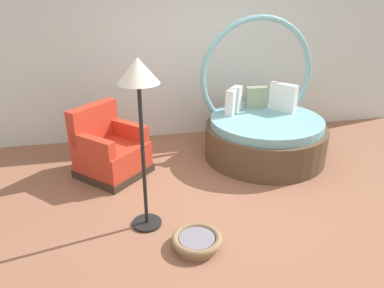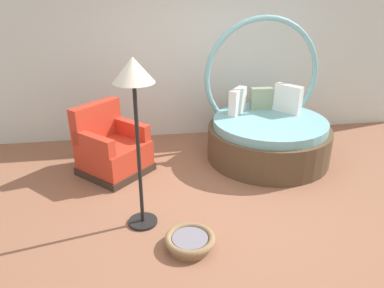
{
  "view_description": "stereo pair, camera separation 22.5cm",
  "coord_description": "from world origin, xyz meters",
  "views": [
    {
      "loc": [
        -1.12,
        -3.73,
        2.47
      ],
      "look_at": [
        -0.24,
        0.49,
        0.55
      ],
      "focal_mm": 34.84,
      "sensor_mm": 36.0,
      "label": 1
    },
    {
      "loc": [
        -0.9,
        -3.77,
        2.47
      ],
      "look_at": [
        -0.24,
        0.49,
        0.55
      ],
      "focal_mm": 34.84,
      "sensor_mm": 36.0,
      "label": 2
    }
  ],
  "objects": [
    {
      "name": "ground_plane",
      "position": [
        0.0,
        0.0,
        -0.01
      ],
      "size": [
        8.0,
        8.0,
        0.02
      ],
      "primitive_type": "cube",
      "color": "#936047"
    },
    {
      "name": "back_wall",
      "position": [
        0.0,
        2.24,
        1.54
      ],
      "size": [
        8.0,
        0.12,
        3.08
      ],
      "primitive_type": "cube",
      "color": "silver",
      "rests_on": "ground_plane"
    },
    {
      "name": "round_daybed",
      "position": [
        0.98,
        1.1,
        0.41
      ],
      "size": [
        1.78,
        1.78,
        2.01
      ],
      "color": "brown",
      "rests_on": "ground_plane"
    },
    {
      "name": "red_armchair",
      "position": [
        -1.28,
        0.97,
        0.33
      ],
      "size": [
        1.13,
        1.13,
        0.94
      ],
      "color": "#38281E",
      "rests_on": "ground_plane"
    },
    {
      "name": "pet_basket",
      "position": [
        -0.46,
        -0.8,
        0.07
      ],
      "size": [
        0.51,
        0.51,
        0.13
      ],
      "color": "#8E704C",
      "rests_on": "ground_plane"
    },
    {
      "name": "floor_lamp",
      "position": [
        -0.92,
        -0.32,
        1.53
      ],
      "size": [
        0.4,
        0.4,
        1.82
      ],
      "color": "black",
      "rests_on": "ground_plane"
    }
  ]
}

